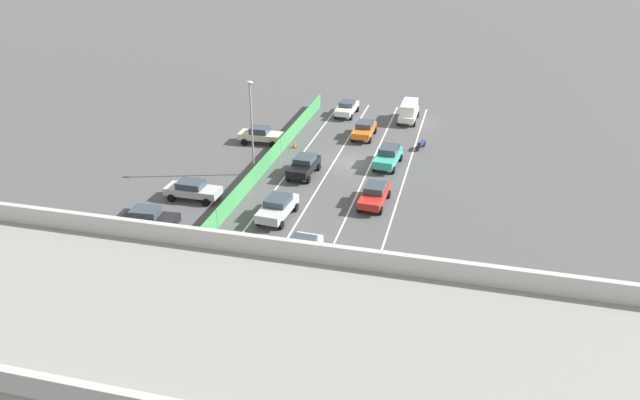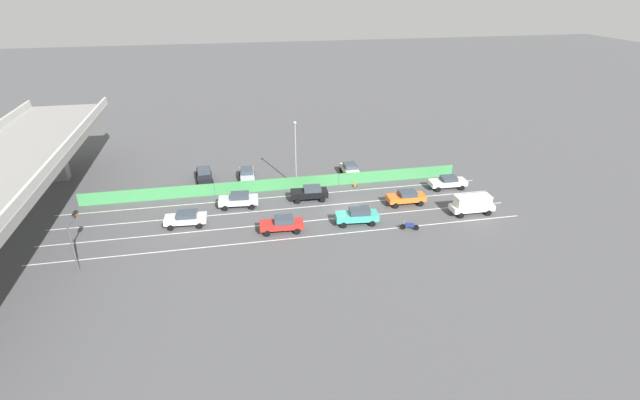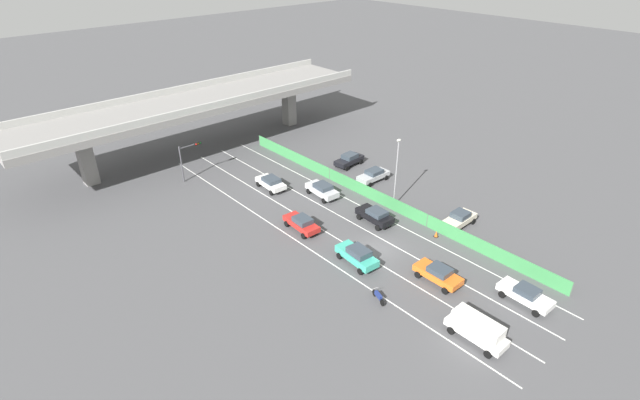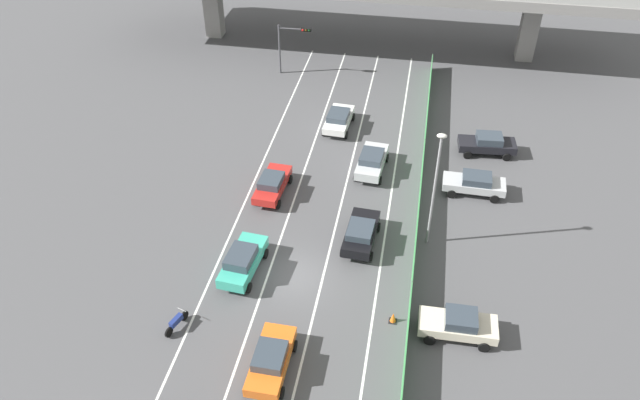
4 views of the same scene
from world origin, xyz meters
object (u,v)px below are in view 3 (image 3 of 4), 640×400
(parked_wagon_silver, at_px, (374,175))
(traffic_cone, at_px, (436,234))
(car_van_white, at_px, (477,328))
(parked_sedan_dark, at_px, (349,159))
(motorcycle, at_px, (378,296))
(parked_sedan_cream, at_px, (459,219))
(car_sedan_white, at_px, (271,182))
(car_sedan_red, at_px, (302,223))
(car_hatchback_white, at_px, (526,294))
(street_lamp, at_px, (397,167))
(traffic_light, at_px, (188,154))
(car_taxi_teal, at_px, (357,255))
(car_sedan_silver, at_px, (322,189))
(car_taxi_orange, at_px, (438,274))
(car_sedan_black, at_px, (375,215))

(parked_wagon_silver, relative_size, traffic_cone, 6.64)
(car_van_white, height_order, parked_sedan_dark, car_van_white)
(motorcycle, xyz_separation_m, parked_sedan_dark, (17.56, 21.05, 0.45))
(parked_sedan_cream, bearing_deg, car_sedan_white, 115.82)
(car_sedan_red, height_order, traffic_cone, car_sedan_red)
(parked_sedan_dark, bearing_deg, car_sedan_white, 172.16)
(car_hatchback_white, distance_m, traffic_cone, 11.48)
(car_hatchback_white, xyz_separation_m, motorcycle, (-9.10, 8.49, -0.40))
(car_sedan_red, xyz_separation_m, street_lamp, (11.16, -3.20, 4.07))
(car_sedan_white, xyz_separation_m, traffic_light, (-5.95, 8.97, 2.57))
(car_sedan_white, height_order, car_hatchback_white, car_hatchback_white)
(car_taxi_teal, distance_m, parked_wagon_silver, 17.68)
(car_sedan_white, distance_m, car_sedan_silver, 6.59)
(car_hatchback_white, relative_size, parked_wagon_silver, 1.04)
(car_sedan_red, relative_size, parked_wagon_silver, 1.03)
(motorcycle, distance_m, parked_sedan_cream, 15.64)
(car_sedan_white, bearing_deg, traffic_light, 123.56)
(car_taxi_teal, bearing_deg, traffic_light, 96.04)
(car_sedan_white, xyz_separation_m, car_taxi_orange, (0.32, -24.56, 0.02))
(car_sedan_silver, height_order, traffic_light, traffic_light)
(traffic_light, xyz_separation_m, traffic_cone, (12.26, -29.04, -3.13))
(car_taxi_teal, height_order, car_sedan_silver, car_taxi_teal)
(car_sedan_black, distance_m, traffic_light, 24.92)
(car_taxi_orange, height_order, parked_sedan_dark, parked_sedan_dark)
(car_sedan_white, height_order, parked_sedan_cream, parked_sedan_cream)
(car_sedan_black, relative_size, traffic_light, 0.91)
(car_sedan_black, height_order, traffic_light, traffic_light)
(car_sedan_white, height_order, car_taxi_orange, car_taxi_orange)
(car_sedan_silver, bearing_deg, car_sedan_white, 120.97)
(car_van_white, xyz_separation_m, motorcycle, (-2.19, 8.07, -0.75))
(parked_sedan_cream, xyz_separation_m, traffic_light, (-15.82, 29.38, 2.55))
(car_sedan_white, relative_size, car_sedan_silver, 0.97)
(car_van_white, bearing_deg, car_hatchback_white, -3.43)
(parked_sedan_dark, distance_m, street_lamp, 12.66)
(parked_sedan_cream, xyz_separation_m, parked_wagon_silver, (1.05, 13.38, -0.02))
(car_taxi_orange, height_order, motorcycle, car_taxi_orange)
(car_taxi_orange, relative_size, car_van_white, 0.92)
(car_sedan_silver, distance_m, street_lamp, 9.47)
(car_sedan_white, height_order, parked_sedan_dark, parked_sedan_dark)
(car_sedan_silver, height_order, parked_wagon_silver, car_sedan_silver)
(motorcycle, relative_size, traffic_cone, 2.82)
(traffic_cone, bearing_deg, street_lamp, 77.38)
(car_sedan_red, xyz_separation_m, motorcycle, (-2.34, -12.96, -0.42))
(car_hatchback_white, relative_size, car_sedan_silver, 1.01)
(car_taxi_teal, height_order, parked_sedan_cream, car_taxi_teal)
(motorcycle, bearing_deg, parked_sedan_dark, 50.16)
(parked_wagon_silver, bearing_deg, car_sedan_white, 147.24)
(parked_sedan_cream, bearing_deg, parked_wagon_silver, 85.50)
(parked_wagon_silver, bearing_deg, car_taxi_orange, -121.17)
(car_sedan_silver, relative_size, street_lamp, 0.55)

